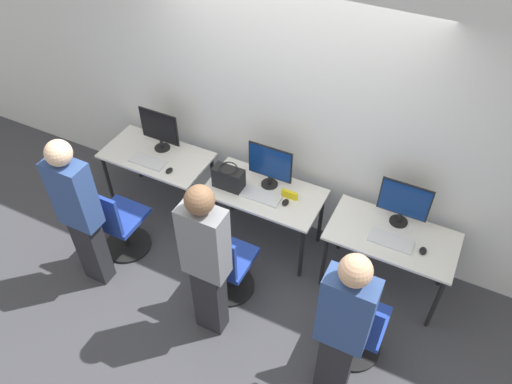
{
  "coord_description": "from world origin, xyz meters",
  "views": [
    {
      "loc": [
        1.47,
        -2.82,
        4.01
      ],
      "look_at": [
        0.0,
        0.12,
        0.86
      ],
      "focal_mm": 35.0,
      "sensor_mm": 36.0,
      "label": 1
    }
  ],
  "objects_px": {
    "person_left": "(79,211)",
    "monitor_center": "(270,165)",
    "person_right": "(343,327)",
    "keyboard_center": "(261,196)",
    "office_chair_left": "(118,225)",
    "office_chair_center": "(225,266)",
    "handbag": "(229,178)",
    "keyboard_left": "(148,161)",
    "mouse_left": "(169,171)",
    "monitor_left": "(159,129)",
    "keyboard_right": "(391,241)",
    "person_center": "(206,259)",
    "mouse_center": "(285,202)",
    "office_chair_right": "(356,329)",
    "mouse_right": "(423,251)",
    "monitor_right": "(404,202)"
  },
  "relations": [
    {
      "from": "mouse_left",
      "to": "monitor_center",
      "type": "distance_m",
      "value": 1.04
    },
    {
      "from": "person_left",
      "to": "monitor_center",
      "type": "height_order",
      "value": "person_left"
    },
    {
      "from": "keyboard_left",
      "to": "keyboard_right",
      "type": "distance_m",
      "value": 2.51
    },
    {
      "from": "office_chair_left",
      "to": "mouse_center",
      "type": "height_order",
      "value": "office_chair_left"
    },
    {
      "from": "person_left",
      "to": "person_right",
      "type": "bearing_deg",
      "value": -1.45
    },
    {
      "from": "office_chair_left",
      "to": "keyboard_center",
      "type": "xyz_separation_m",
      "value": [
        1.23,
        0.68,
        0.34
      ]
    },
    {
      "from": "monitor_right",
      "to": "mouse_right",
      "type": "bearing_deg",
      "value": -42.54
    },
    {
      "from": "keyboard_left",
      "to": "monitor_right",
      "type": "distance_m",
      "value": 2.54
    },
    {
      "from": "keyboard_left",
      "to": "person_right",
      "type": "xyz_separation_m",
      "value": [
        2.43,
        -1.05,
        0.19
      ]
    },
    {
      "from": "monitor_left",
      "to": "person_center",
      "type": "relative_size",
      "value": 0.27
    },
    {
      "from": "mouse_right",
      "to": "person_right",
      "type": "bearing_deg",
      "value": -107.36
    },
    {
      "from": "monitor_center",
      "to": "keyboard_right",
      "type": "bearing_deg",
      "value": -8.64
    },
    {
      "from": "person_center",
      "to": "handbag",
      "type": "relative_size",
      "value": 5.63
    },
    {
      "from": "person_right",
      "to": "keyboard_center",
      "type": "bearing_deg",
      "value": 136.89
    },
    {
      "from": "office_chair_left",
      "to": "monitor_right",
      "type": "xyz_separation_m",
      "value": [
        2.48,
        0.94,
        0.58
      ]
    },
    {
      "from": "monitor_center",
      "to": "person_center",
      "type": "bearing_deg",
      "value": -89.1
    },
    {
      "from": "mouse_right",
      "to": "handbag",
      "type": "height_order",
      "value": "handbag"
    },
    {
      "from": "mouse_right",
      "to": "keyboard_left",
      "type": "bearing_deg",
      "value": -178.56
    },
    {
      "from": "monitor_left",
      "to": "office_chair_center",
      "type": "height_order",
      "value": "monitor_left"
    },
    {
      "from": "mouse_left",
      "to": "mouse_right",
      "type": "bearing_deg",
      "value": 2.2
    },
    {
      "from": "keyboard_left",
      "to": "monitor_right",
      "type": "xyz_separation_m",
      "value": [
        2.51,
        0.32,
        0.24
      ]
    },
    {
      "from": "office_chair_center",
      "to": "person_right",
      "type": "relative_size",
      "value": 0.55
    },
    {
      "from": "person_right",
      "to": "keyboard_left",
      "type": "bearing_deg",
      "value": 156.75
    },
    {
      "from": "monitor_left",
      "to": "handbag",
      "type": "xyz_separation_m",
      "value": [
        0.91,
        -0.21,
        -0.13
      ]
    },
    {
      "from": "monitor_center",
      "to": "office_chair_right",
      "type": "relative_size",
      "value": 0.5
    },
    {
      "from": "person_center",
      "to": "monitor_center",
      "type": "bearing_deg",
      "value": 90.9
    },
    {
      "from": "office_chair_left",
      "to": "mouse_center",
      "type": "xyz_separation_m",
      "value": [
        1.48,
        0.7,
        0.35
      ]
    },
    {
      "from": "mouse_center",
      "to": "person_right",
      "type": "relative_size",
      "value": 0.05
    },
    {
      "from": "office_chair_left",
      "to": "mouse_right",
      "type": "bearing_deg",
      "value": 13.98
    },
    {
      "from": "person_left",
      "to": "monitor_right",
      "type": "xyz_separation_m",
      "value": [
        2.5,
        1.31,
        0.05
      ]
    },
    {
      "from": "monitor_left",
      "to": "handbag",
      "type": "relative_size",
      "value": 1.52
    },
    {
      "from": "mouse_center",
      "to": "office_chair_right",
      "type": "relative_size",
      "value": 0.1
    },
    {
      "from": "mouse_left",
      "to": "office_chair_left",
      "type": "height_order",
      "value": "office_chair_left"
    },
    {
      "from": "person_right",
      "to": "handbag",
      "type": "relative_size",
      "value": 5.55
    },
    {
      "from": "mouse_left",
      "to": "person_right",
      "type": "xyz_separation_m",
      "value": [
        2.16,
        -1.02,
        0.19
      ]
    },
    {
      "from": "office_chair_center",
      "to": "keyboard_right",
      "type": "distance_m",
      "value": 1.49
    },
    {
      "from": "monitor_left",
      "to": "office_chair_left",
      "type": "height_order",
      "value": "monitor_left"
    },
    {
      "from": "person_left",
      "to": "keyboard_center",
      "type": "xyz_separation_m",
      "value": [
        1.25,
        1.04,
        -0.19
      ]
    },
    {
      "from": "office_chair_left",
      "to": "office_chair_center",
      "type": "relative_size",
      "value": 1.0
    },
    {
      "from": "monitor_left",
      "to": "monitor_right",
      "type": "height_order",
      "value": "same"
    },
    {
      "from": "keyboard_left",
      "to": "keyboard_right",
      "type": "xyz_separation_m",
      "value": [
        2.51,
        0.06,
        0.0
      ]
    },
    {
      "from": "office_chair_center",
      "to": "keyboard_left",
      "type": "bearing_deg",
      "value": 153.94
    },
    {
      "from": "office_chair_center",
      "to": "keyboard_right",
      "type": "bearing_deg",
      "value": 27.04
    },
    {
      "from": "person_right",
      "to": "monitor_left",
      "type": "bearing_deg",
      "value": 151.83
    },
    {
      "from": "keyboard_left",
      "to": "handbag",
      "type": "relative_size",
      "value": 1.27
    },
    {
      "from": "person_left",
      "to": "monitor_right",
      "type": "bearing_deg",
      "value": 27.6
    },
    {
      "from": "keyboard_left",
      "to": "person_right",
      "type": "distance_m",
      "value": 2.65
    },
    {
      "from": "monitor_left",
      "to": "monitor_right",
      "type": "bearing_deg",
      "value": 1.49
    },
    {
      "from": "keyboard_left",
      "to": "mouse_right",
      "type": "bearing_deg",
      "value": 1.44
    },
    {
      "from": "person_center",
      "to": "handbag",
      "type": "height_order",
      "value": "person_center"
    }
  ]
}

